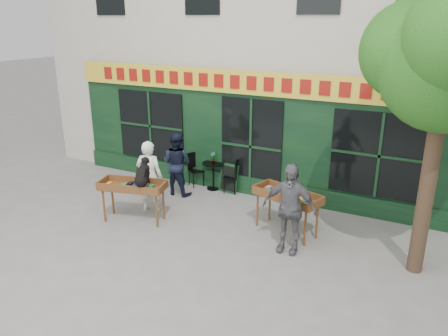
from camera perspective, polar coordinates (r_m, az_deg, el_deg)
The scene contains 13 objects.
ground at distance 10.00m, azimuth -2.03°, elevation -7.94°, with size 80.00×80.00×0.00m, color slate.
building at distance 14.42m, azimuth 10.15°, elevation 20.51°, with size 14.00×7.26×10.00m.
book_cart_center at distance 10.28m, azimuth -11.84°, elevation -2.56°, with size 1.61×0.97×0.99m.
dog at distance 9.87m, azimuth -10.62°, elevation -0.49°, with size 0.34×0.60×0.60m, color black, non-canonical shape.
woman at distance 10.73m, azimuth -9.72°, elevation -1.09°, with size 0.65×0.43×1.79m, color white.
book_cart_right at distance 9.61m, azimuth 8.25°, elevation -3.90°, with size 1.62×1.04×0.99m.
man_right at distance 8.82m, azimuth 8.51°, elevation -5.23°, with size 1.10×0.46×1.88m, color #55555A.
bistro_table at distance 12.04m, azimuth -1.43°, elevation -0.33°, with size 0.60×0.60×0.76m.
bistro_chair_left at distance 12.37m, azimuth -3.85°, elevation 0.24°, with size 0.51×0.50×0.95m.
bistro_chair_right at distance 11.77m, azimuth 1.34°, elevation -0.71°, with size 0.42×0.42×0.95m.
potted_plant at distance 11.92m, azimuth -1.44°, elevation 1.39°, with size 0.17×0.11×0.32m, color gray.
man_left at distance 11.68m, azimuth -6.18°, elevation 0.60°, with size 0.84×0.65×1.72m, color black.
chalkboard at distance 11.87m, azimuth 0.61°, elevation -1.36°, with size 0.58×0.26×0.79m.
Camera 1 is at (4.38, -7.76, 4.53)m, focal length 35.00 mm.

